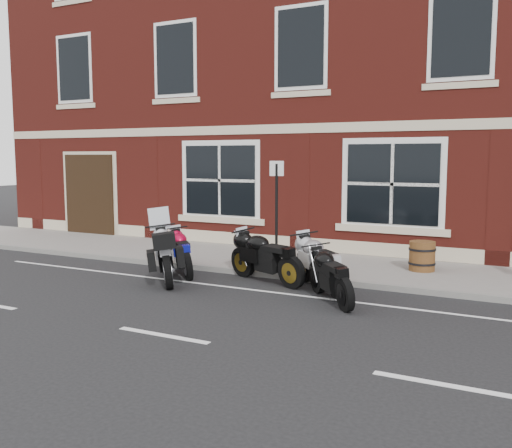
% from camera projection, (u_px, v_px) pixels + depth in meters
% --- Properties ---
extents(ground, '(80.00, 80.00, 0.00)m').
position_uv_depth(ground, '(256.00, 293.00, 11.14)').
color(ground, black).
rests_on(ground, ground).
extents(sidewalk, '(30.00, 3.00, 0.12)m').
position_uv_depth(sidewalk, '(313.00, 264.00, 13.78)').
color(sidewalk, slate).
rests_on(sidewalk, ground).
extents(kerb, '(30.00, 0.16, 0.12)m').
position_uv_depth(kerb, '(286.00, 276.00, 12.39)').
color(kerb, slate).
rests_on(kerb, ground).
extents(pub_building, '(24.00, 12.00, 12.00)m').
position_uv_depth(pub_building, '(395.00, 59.00, 19.70)').
color(pub_building, maroon).
rests_on(pub_building, ground).
extents(moto_touring_silver, '(1.57, 1.89, 1.52)m').
position_uv_depth(moto_touring_silver, '(167.00, 252.00, 12.26)').
color(moto_touring_silver, black).
rests_on(moto_touring_silver, ground).
extents(moto_sport_red, '(1.50, 1.57, 0.92)m').
position_uv_depth(moto_sport_red, '(184.00, 251.00, 12.96)').
color(moto_sport_red, black).
rests_on(moto_sport_red, ground).
extents(moto_sport_black, '(2.10, 0.94, 0.99)m').
position_uv_depth(moto_sport_black, '(266.00, 255.00, 12.07)').
color(moto_sport_black, black).
rests_on(moto_sport_black, ground).
extents(moto_sport_silver, '(1.65, 1.65, 0.99)m').
position_uv_depth(moto_sport_silver, '(321.00, 261.00, 11.39)').
color(moto_sport_silver, black).
rests_on(moto_sport_silver, ground).
extents(moto_naked_black, '(1.41, 1.60, 0.90)m').
position_uv_depth(moto_naked_black, '(331.00, 273.00, 10.47)').
color(moto_naked_black, black).
rests_on(moto_naked_black, ground).
extents(barrel_planter, '(0.59, 0.59, 0.66)m').
position_uv_depth(barrel_planter, '(422.00, 256.00, 12.69)').
color(barrel_planter, '#563D17').
rests_on(barrel_planter, sidewalk).
extents(parking_sign, '(0.35, 0.06, 2.43)m').
position_uv_depth(parking_sign, '(277.00, 206.00, 13.18)').
color(parking_sign, black).
rests_on(parking_sign, sidewalk).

